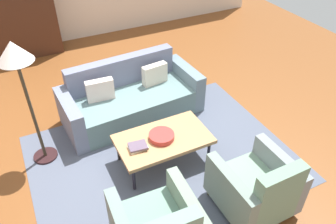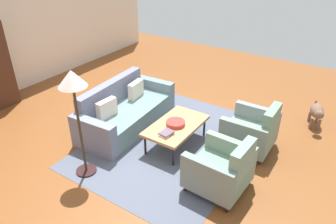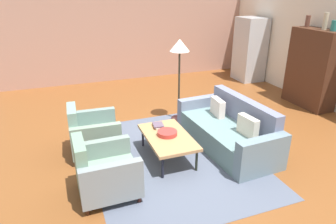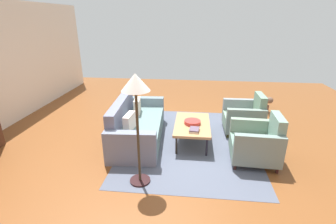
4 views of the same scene
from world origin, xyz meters
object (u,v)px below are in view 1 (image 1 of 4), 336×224
fruit_bowl (162,136)px  floor_lamp (17,64)px  coffee_table (163,140)px  armchair_right (257,189)px  book_stack (138,147)px  couch (130,98)px  cabinet (22,11)px

fruit_bowl → floor_lamp: size_ratio=0.19×
coffee_table → floor_lamp: 1.94m
armchair_right → floor_lamp: 3.01m
armchair_right → book_stack: (-0.97, 1.13, 0.10)m
couch → cabinet: size_ratio=1.20×
coffee_table → cabinet: bearing=105.4°
book_stack → cabinet: size_ratio=0.13×
floor_lamp → book_stack: bearing=-38.0°
cabinet → fruit_bowl: bearing=-74.9°
couch → book_stack: (-0.36, -1.23, 0.15)m
couch → floor_lamp: 1.87m
couch → fruit_bowl: couch is taller
fruit_bowl → floor_lamp: 1.88m
coffee_table → cabinet: (-1.11, 4.03, 0.52)m
armchair_right → fruit_bowl: 1.33m
book_stack → fruit_bowl: bearing=6.8°
floor_lamp → fruit_bowl: bearing=-29.3°
floor_lamp → cabinet: bearing=84.5°
armchair_right → floor_lamp: size_ratio=0.51×
coffee_table → fruit_bowl: bearing=180.0°
book_stack → floor_lamp: bearing=142.0°
couch → cabinet: (-1.10, 2.84, 0.61)m
book_stack → cabinet: bearing=100.3°
fruit_bowl → couch: bearing=89.2°
cabinet → floor_lamp: bearing=-95.5°
coffee_table → floor_lamp: size_ratio=0.70×
couch → fruit_bowl: 1.20m
couch → armchair_right: armchair_right is taller
couch → floor_lamp: bearing=12.4°
book_stack → floor_lamp: size_ratio=0.14×
couch → book_stack: 1.29m
book_stack → floor_lamp: 1.67m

